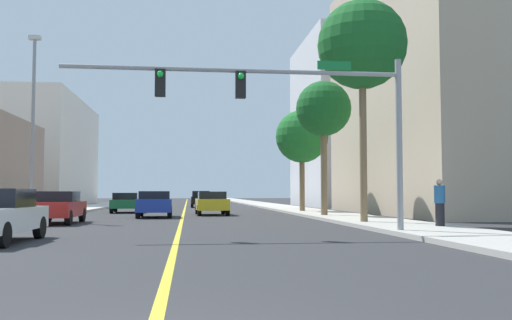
# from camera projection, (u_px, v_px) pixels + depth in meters

# --- Properties ---
(ground) EXTENTS (192.00, 192.00, 0.00)m
(ground) POSITION_uv_depth(u_px,v_px,m) (185.00, 209.00, 45.88)
(ground) COLOR #2D2D30
(sidewalk_left) EXTENTS (3.42, 168.00, 0.15)m
(sidewalk_left) POSITION_uv_depth(u_px,v_px,m) (81.00, 208.00, 44.88)
(sidewalk_left) COLOR beige
(sidewalk_left) RESTS_ON ground
(sidewalk_right) EXTENTS (3.42, 168.00, 0.15)m
(sidewalk_right) POSITION_uv_depth(u_px,v_px,m) (284.00, 208.00, 46.89)
(sidewalk_right) COLOR #B2ADA3
(sidewalk_right) RESTS_ON ground
(lane_marking_center) EXTENTS (0.16, 144.00, 0.01)m
(lane_marking_center) POSITION_uv_depth(u_px,v_px,m) (185.00, 209.00, 45.88)
(lane_marking_center) COLOR yellow
(lane_marking_center) RESTS_ON ground
(building_left_far) EXTENTS (16.13, 21.93, 11.74)m
(building_left_far) POSITION_uv_depth(u_px,v_px,m) (8.00, 152.00, 61.78)
(building_left_far) COLOR silver
(building_left_far) RESTS_ON ground
(building_right_near) EXTENTS (17.74, 19.58, 16.65)m
(building_right_near) POSITION_uv_depth(u_px,v_px,m) (501.00, 86.00, 36.14)
(building_right_near) COLOR tan
(building_right_near) RESTS_ON ground
(building_right_far) EXTENTS (17.60, 14.81, 16.65)m
(building_right_far) POSITION_uv_depth(u_px,v_px,m) (388.00, 124.00, 56.41)
(building_right_far) COLOR silver
(building_right_far) RESTS_ON ground
(traffic_signal_mast) EXTENTS (10.74, 0.36, 5.51)m
(traffic_signal_mast) POSITION_uv_depth(u_px,v_px,m) (292.00, 102.00, 17.48)
(traffic_signal_mast) COLOR gray
(traffic_signal_mast) RESTS_ON sidewalk_right
(street_lamp) EXTENTS (0.56, 0.28, 8.81)m
(street_lamp) POSITION_uv_depth(u_px,v_px,m) (33.00, 117.00, 26.64)
(street_lamp) COLOR gray
(street_lamp) RESTS_ON sidewalk_left
(palm_near) EXTENTS (3.75, 3.75, 9.29)m
(palm_near) POSITION_uv_depth(u_px,v_px,m) (362.00, 46.00, 23.28)
(palm_near) COLOR brown
(palm_near) RESTS_ON sidewalk_right
(palm_mid) EXTENTS (3.01, 3.01, 7.27)m
(palm_mid) POSITION_uv_depth(u_px,v_px,m) (324.00, 110.00, 30.10)
(palm_mid) COLOR brown
(palm_mid) RESTS_ON sidewalk_right
(palm_far) EXTENTS (3.53, 3.53, 6.72)m
(palm_far) POSITION_uv_depth(u_px,v_px,m) (302.00, 137.00, 37.00)
(palm_far) COLOR brown
(palm_far) RESTS_ON sidewalk_right
(car_yellow) EXTENTS (1.95, 4.06, 1.41)m
(car_yellow) POSITION_uv_depth(u_px,v_px,m) (212.00, 203.00, 33.44)
(car_yellow) COLOR gold
(car_yellow) RESTS_ON ground
(car_green) EXTENTS (1.99, 4.27, 1.34)m
(car_green) POSITION_uv_depth(u_px,v_px,m) (126.00, 202.00, 37.40)
(car_green) COLOR #196638
(car_green) RESTS_ON ground
(car_black) EXTENTS (1.81, 3.89, 1.51)m
(car_black) POSITION_uv_depth(u_px,v_px,m) (201.00, 199.00, 51.18)
(car_black) COLOR black
(car_black) RESTS_ON ground
(car_blue) EXTENTS (1.91, 4.03, 1.42)m
(car_blue) POSITION_uv_depth(u_px,v_px,m) (155.00, 204.00, 30.12)
(car_blue) COLOR #1E389E
(car_blue) RESTS_ON ground
(car_red) EXTENTS (1.75, 4.11, 1.40)m
(car_red) POSITION_uv_depth(u_px,v_px,m) (58.00, 207.00, 23.96)
(car_red) COLOR red
(car_red) RESTS_ON ground
(pedestrian) EXTENTS (0.38, 0.38, 1.67)m
(pedestrian) POSITION_uv_depth(u_px,v_px,m) (440.00, 203.00, 19.80)
(pedestrian) COLOR black
(pedestrian) RESTS_ON sidewalk_right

